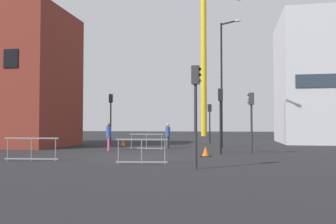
{
  "coord_description": "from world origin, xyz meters",
  "views": [
    {
      "loc": [
        4.84,
        -17.73,
        1.64
      ],
      "look_at": [
        0.0,
        8.0,
        2.64
      ],
      "focal_mm": 37.85,
      "sensor_mm": 36.0,
      "label": 1
    }
  ],
  "objects_px": {
    "traffic_light_island": "(221,110)",
    "traffic_light_crosswalk": "(196,99)",
    "traffic_light_corner": "(210,117)",
    "traffic_cone_striped": "(123,143)",
    "traffic_light_median": "(111,111)",
    "traffic_light_near": "(251,112)",
    "pedestrian_walking": "(109,134)",
    "construction_crane": "(205,28)",
    "pedestrian_waiting": "(168,134)",
    "streetlamp_tall": "(223,76)",
    "traffic_cone_on_verge": "(206,152)"
  },
  "relations": [
    {
      "from": "construction_crane",
      "to": "traffic_light_near",
      "type": "distance_m",
      "value": 37.67
    },
    {
      "from": "traffic_light_crosswalk",
      "to": "traffic_cone_on_verge",
      "type": "relative_size",
      "value": 7.26
    },
    {
      "from": "traffic_light_crosswalk",
      "to": "pedestrian_waiting",
      "type": "height_order",
      "value": "traffic_light_crosswalk"
    },
    {
      "from": "traffic_light_corner",
      "to": "pedestrian_walking",
      "type": "xyz_separation_m",
      "value": [
        -5.83,
        -10.92,
        -1.37
      ]
    },
    {
      "from": "traffic_light_near",
      "to": "traffic_light_crosswalk",
      "type": "height_order",
      "value": "traffic_light_crosswalk"
    },
    {
      "from": "traffic_light_island",
      "to": "traffic_light_near",
      "type": "bearing_deg",
      "value": 16.15
    },
    {
      "from": "traffic_light_crosswalk",
      "to": "traffic_light_island",
      "type": "height_order",
      "value": "traffic_light_crosswalk"
    },
    {
      "from": "streetlamp_tall",
      "to": "traffic_light_corner",
      "type": "relative_size",
      "value": 2.58
    },
    {
      "from": "traffic_light_crosswalk",
      "to": "pedestrian_walking",
      "type": "height_order",
      "value": "traffic_light_crosswalk"
    },
    {
      "from": "traffic_light_near",
      "to": "pedestrian_walking",
      "type": "relative_size",
      "value": 1.93
    },
    {
      "from": "construction_crane",
      "to": "pedestrian_walking",
      "type": "bearing_deg",
      "value": -96.29
    },
    {
      "from": "traffic_light_crosswalk",
      "to": "pedestrian_waiting",
      "type": "distance_m",
      "value": 12.49
    },
    {
      "from": "construction_crane",
      "to": "traffic_light_near",
      "type": "xyz_separation_m",
      "value": [
        5.39,
        -34.29,
        -14.63
      ]
    },
    {
      "from": "traffic_light_corner",
      "to": "streetlamp_tall",
      "type": "bearing_deg",
      "value": -77.2
    },
    {
      "from": "traffic_light_corner",
      "to": "traffic_light_island",
      "type": "height_order",
      "value": "traffic_light_island"
    },
    {
      "from": "traffic_light_corner",
      "to": "traffic_light_median",
      "type": "height_order",
      "value": "traffic_light_median"
    },
    {
      "from": "construction_crane",
      "to": "traffic_light_corner",
      "type": "distance_m",
      "value": 26.85
    },
    {
      "from": "streetlamp_tall",
      "to": "pedestrian_walking",
      "type": "relative_size",
      "value": 5.07
    },
    {
      "from": "traffic_cone_on_verge",
      "to": "construction_crane",
      "type": "bearing_deg",
      "value": 94.54
    },
    {
      "from": "construction_crane",
      "to": "traffic_light_median",
      "type": "bearing_deg",
      "value": -101.58
    },
    {
      "from": "traffic_light_corner",
      "to": "traffic_cone_striped",
      "type": "xyz_separation_m",
      "value": [
        -6.55,
        -5.75,
        -2.19
      ]
    },
    {
      "from": "traffic_light_island",
      "to": "pedestrian_walking",
      "type": "distance_m",
      "value": 7.59
    },
    {
      "from": "pedestrian_walking",
      "to": "traffic_light_near",
      "type": "bearing_deg",
      "value": -5.93
    },
    {
      "from": "traffic_light_near",
      "to": "traffic_light_island",
      "type": "xyz_separation_m",
      "value": [
        -1.75,
        -0.51,
        0.13
      ]
    },
    {
      "from": "traffic_cone_on_verge",
      "to": "pedestrian_waiting",
      "type": "bearing_deg",
      "value": 116.99
    },
    {
      "from": "traffic_light_island",
      "to": "pedestrian_waiting",
      "type": "distance_m",
      "value": 6.26
    },
    {
      "from": "traffic_light_corner",
      "to": "pedestrian_waiting",
      "type": "distance_m",
      "value": 8.27
    },
    {
      "from": "traffic_light_near",
      "to": "traffic_light_median",
      "type": "relative_size",
      "value": 0.84
    },
    {
      "from": "traffic_light_median",
      "to": "traffic_cone_on_verge",
      "type": "bearing_deg",
      "value": -46.56
    },
    {
      "from": "traffic_light_crosswalk",
      "to": "traffic_cone_striped",
      "type": "distance_m",
      "value": 15.96
    },
    {
      "from": "pedestrian_walking",
      "to": "construction_crane",
      "type": "bearing_deg",
      "value": 83.71
    },
    {
      "from": "traffic_light_median",
      "to": "traffic_cone_striped",
      "type": "distance_m",
      "value": 2.94
    },
    {
      "from": "construction_crane",
      "to": "pedestrian_waiting",
      "type": "bearing_deg",
      "value": -90.63
    },
    {
      "from": "pedestrian_waiting",
      "to": "traffic_light_corner",
      "type": "bearing_deg",
      "value": 72.22
    },
    {
      "from": "pedestrian_waiting",
      "to": "pedestrian_walking",
      "type": "bearing_deg",
      "value": -136.66
    },
    {
      "from": "construction_crane",
      "to": "pedestrian_waiting",
      "type": "distance_m",
      "value": 34.17
    },
    {
      "from": "traffic_cone_on_verge",
      "to": "traffic_light_near",
      "type": "bearing_deg",
      "value": 42.31
    },
    {
      "from": "pedestrian_walking",
      "to": "traffic_light_corner",
      "type": "bearing_deg",
      "value": 61.89
    },
    {
      "from": "traffic_light_corner",
      "to": "pedestrian_waiting",
      "type": "height_order",
      "value": "traffic_light_corner"
    },
    {
      "from": "traffic_light_corner",
      "to": "traffic_light_crosswalk",
      "type": "height_order",
      "value": "traffic_light_crosswalk"
    },
    {
      "from": "traffic_cone_on_verge",
      "to": "traffic_light_island",
      "type": "bearing_deg",
      "value": 67.35
    },
    {
      "from": "construction_crane",
      "to": "traffic_light_near",
      "type": "bearing_deg",
      "value": -81.07
    },
    {
      "from": "streetlamp_tall",
      "to": "traffic_light_corner",
      "type": "distance_m",
      "value": 7.24
    },
    {
      "from": "construction_crane",
      "to": "streetlamp_tall",
      "type": "xyz_separation_m",
      "value": [
        3.63,
        -28.91,
        -11.71
      ]
    },
    {
      "from": "streetlamp_tall",
      "to": "traffic_cone_striped",
      "type": "bearing_deg",
      "value": 174.81
    },
    {
      "from": "construction_crane",
      "to": "pedestrian_walking",
      "type": "relative_size",
      "value": 13.98
    },
    {
      "from": "traffic_light_island",
      "to": "traffic_light_crosswalk",
      "type": "bearing_deg",
      "value": -95.03
    },
    {
      "from": "traffic_light_median",
      "to": "pedestrian_walking",
      "type": "relative_size",
      "value": 2.3
    },
    {
      "from": "traffic_light_corner",
      "to": "traffic_light_median",
      "type": "bearing_deg",
      "value": -146.84
    },
    {
      "from": "traffic_light_crosswalk",
      "to": "traffic_light_median",
      "type": "height_order",
      "value": "traffic_light_median"
    }
  ]
}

